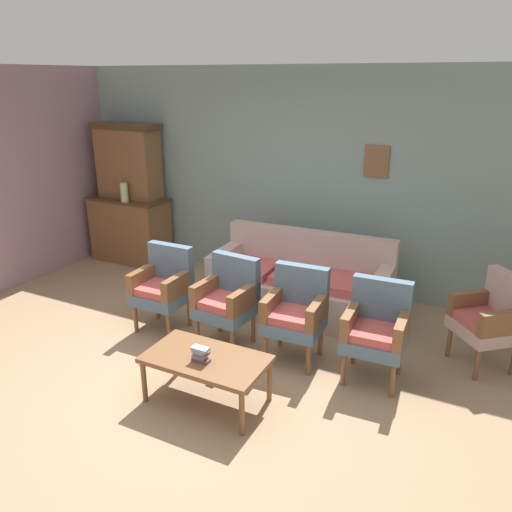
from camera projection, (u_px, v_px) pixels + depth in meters
The scene contains 13 objects.
ground_plane at pixel (190, 381), 4.48m from camera, with size 7.68×7.68×0.00m, color #997A5B.
wall_back_with_decor at pixel (304, 180), 6.23m from camera, with size 6.40×0.09×2.70m.
side_cabinet at pixel (131, 229), 7.29m from camera, with size 1.16×0.55×0.93m.
cabinet_upper_hutch at pixel (128, 160), 7.02m from camera, with size 0.99×0.38×1.03m.
vase_on_cabinet at pixel (124, 192), 6.88m from camera, with size 0.11×0.11×0.26m, color #A6B488.
floral_couch at pixel (301, 285), 5.69m from camera, with size 2.03×0.88×0.90m.
armchair_near_cabinet at pixel (164, 285), 5.28m from camera, with size 0.52×0.49×0.90m.
armchair_by_doorway at pixel (228, 298), 4.97m from camera, with size 0.56×0.53×0.90m.
armchair_row_middle at pixel (296, 311), 4.69m from camera, with size 0.55×0.52×0.90m.
armchair_near_couch_end at pixel (376, 327), 4.38m from camera, with size 0.54×0.51×0.90m.
wingback_chair_by_fireplace at pixel (491, 317), 4.58m from camera, with size 0.71×0.71×0.90m.
coffee_table at pixel (206, 362), 4.09m from camera, with size 1.00×0.56×0.42m.
book_stack_on_table at pixel (201, 354), 3.99m from camera, with size 0.15×0.10×0.13m.
Camera 1 is at (2.26, -3.15, 2.58)m, focal length 35.18 mm.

